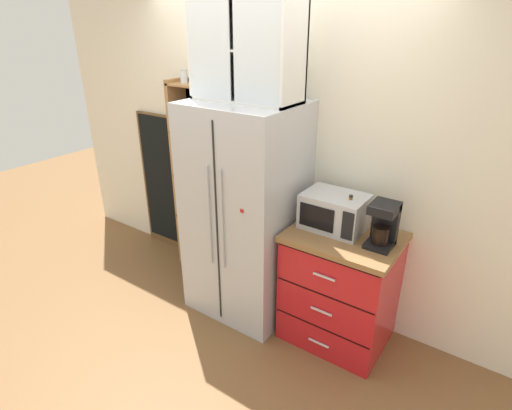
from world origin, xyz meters
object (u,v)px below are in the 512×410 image
Objects in this scene: mug_charcoal at (346,229)px; bottle_amber at (349,216)px; refrigerator at (246,212)px; bottle_clear at (347,221)px; coffee_maker at (383,224)px; chalkboard_menu at (164,183)px; microwave at (334,211)px.

bottle_amber is at bearing 93.20° from mug_charcoal.
bottle_clear is (0.83, 0.06, 0.13)m from refrigerator.
bottle_amber is 1.17× the size of bottle_clear.
refrigerator is 1.10m from coffee_maker.
chalkboard_menu is (-1.30, 0.33, -0.15)m from refrigerator.
refrigerator is at bearing -175.75° from mug_charcoal.
refrigerator is 0.83m from mug_charcoal.
mug_charcoal is (0.12, -0.05, -0.08)m from microwave.
mug_charcoal is at bearing -7.27° from chalkboard_menu.
mug_charcoal is 2.16m from chalkboard_menu.
chalkboard_menu reaches higher than mug_charcoal.
refrigerator reaches higher than chalkboard_menu.
chalkboard_menu is at bearing 172.64° from bottle_clear.
bottle_clear is at bearing 4.02° from refrigerator.
chalkboard_menu is (-2.13, 0.27, -0.22)m from mug_charcoal.
chalkboard_menu is at bearing 172.73° from mug_charcoal.
refrigerator is 0.73m from microwave.
bottle_clear is (0.12, -0.05, -0.02)m from microwave.
mug_charcoal is 0.08× the size of chalkboard_menu.
coffee_maker is 0.25m from bottle_amber.
bottle_amber is 2.16m from chalkboard_menu.
microwave is at bearing 172.45° from bottle_amber.
mug_charcoal is 0.47× the size of bottle_clear.
mug_charcoal is at bearing 4.25° from refrigerator.
microwave is at bearing 156.95° from bottle_clear.
refrigerator is 6.03× the size of bottle_amber.
mug_charcoal is 0.06m from bottle_clear.
microwave is at bearing 8.71° from refrigerator.
coffee_maker is at bearing 3.53° from refrigerator.
chalkboard_menu is at bearing 173.62° from microwave.
mug_charcoal is at bearing -178.88° from coffee_maker.
refrigerator reaches higher than microwave.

